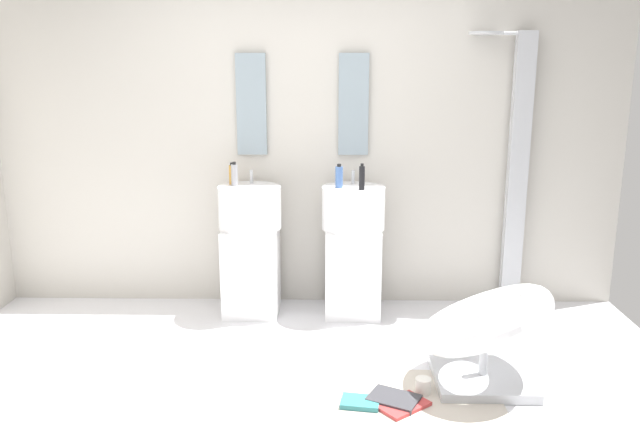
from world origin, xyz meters
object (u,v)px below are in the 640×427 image
magazine_teal (360,402)px  soap_bottle_grey (234,175)px  magazine_red (403,405)px  coffee_mug (423,386)px  pedestal_sink_left (251,247)px  lounge_chair (485,328)px  soap_bottle_blue (339,177)px  magazine_charcoal (394,399)px  soap_bottle_amber (232,174)px  pedestal_sink_right (353,247)px  soap_bottle_black (362,178)px  shower_column (516,167)px

magazine_teal → soap_bottle_grey: bearing=130.7°
magazine_red → coffee_mug: coffee_mug is taller
pedestal_sink_left → lounge_chair: 1.84m
coffee_mug → soap_bottle_blue: bearing=111.7°
magazine_charcoal → coffee_mug: size_ratio=2.98×
lounge_chair → magazine_charcoal: lounge_chair is taller
lounge_chair → magazine_red: lounge_chair is taller
coffee_mug → soap_bottle_grey: size_ratio=0.51×
magazine_red → soap_bottle_amber: 2.11m
pedestal_sink_right → coffee_mug: bearing=-73.2°
magazine_red → pedestal_sink_left: bearing=86.5°
lounge_chair → soap_bottle_blue: 1.51m
magazine_red → coffee_mug: (0.13, 0.16, 0.03)m
coffee_mug → magazine_red: bearing=-129.2°
pedestal_sink_right → soap_bottle_blue: bearing=-164.5°
soap_bottle_amber → soap_bottle_grey: bearing=-66.8°
pedestal_sink_left → magazine_teal: size_ratio=5.11×
soap_bottle_grey → soap_bottle_amber: 0.07m
magazine_charcoal → soap_bottle_black: size_ratio=1.44×
lounge_chair → soap_bottle_amber: soap_bottle_amber is taller
magazine_teal → soap_bottle_black: soap_bottle_black is taller
magazine_charcoal → pedestal_sink_right: bearing=124.8°
pedestal_sink_left → lounge_chair: pedestal_sink_left is taller
soap_bottle_blue → soap_bottle_black: 0.17m
magazine_charcoal → pedestal_sink_left: bearing=152.1°
pedestal_sink_left → shower_column: (1.95, 0.19, 0.57)m
soap_bottle_grey → soap_bottle_black: size_ratio=0.94×
magazine_teal → coffee_mug: 0.39m
soap_bottle_grey → soap_bottle_amber: soap_bottle_grey is taller
soap_bottle_blue → pedestal_sink_left: bearing=177.4°
pedestal_sink_right → magazine_red: (0.24, -1.37, -0.49)m
magazine_charcoal → soap_bottle_amber: soap_bottle_amber is taller
coffee_mug → lounge_chair: bearing=20.1°
pedestal_sink_left → soap_bottle_amber: bearing=145.5°
shower_column → magazine_red: (-0.96, -1.56, -1.06)m
magazine_teal → soap_bottle_grey: 1.92m
shower_column → magazine_teal: shower_column is taller
magazine_red → soap_bottle_blue: soap_bottle_blue is taller
magazine_teal → soap_bottle_black: 1.62m
shower_column → magazine_charcoal: bearing=-123.9°
soap_bottle_black → shower_column: bearing=14.1°
soap_bottle_amber → soap_bottle_black: bearing=-11.7°
pedestal_sink_left → magazine_red: bearing=-54.2°
magazine_charcoal → magazine_teal: magazine_charcoal is taller
pedestal_sink_right → soap_bottle_black: bearing=-61.9°
magazine_red → magazine_teal: magazine_teal is taller
pedestal_sink_left → soap_bottle_black: bearing=-7.2°
pedestal_sink_right → soap_bottle_blue: 0.54m
pedestal_sink_right → coffee_mug: size_ratio=11.82×
magazine_red → soap_bottle_black: (-0.18, 1.27, 1.03)m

